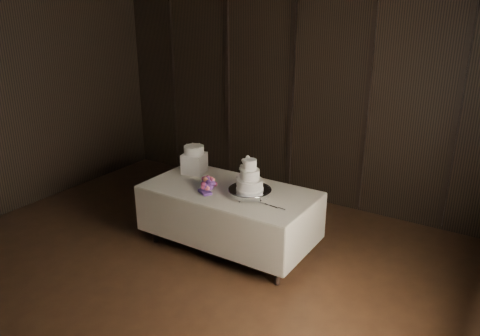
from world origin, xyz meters
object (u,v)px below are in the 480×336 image
object	(u,v)px
display_table	(229,216)
wedding_cake	(247,178)
small_cake	(194,150)
box_pedestal	(194,163)
bouquet	(208,184)
cake_stand	(250,193)

from	to	relation	value
display_table	wedding_cake	xyz separation A→B (m)	(0.29, -0.07, 0.57)
wedding_cake	small_cake	distance (m)	1.01
box_pedestal	wedding_cake	bearing A→B (deg)	-16.92
display_table	box_pedestal	size ratio (longest dim) A/B	7.67
box_pedestal	bouquet	bearing A→B (deg)	-37.10
box_pedestal	small_cake	bearing A→B (deg)	0.00
box_pedestal	small_cake	distance (m)	0.17
bouquet	box_pedestal	size ratio (longest dim) A/B	1.49
display_table	small_cake	size ratio (longest dim) A/B	8.01
display_table	cake_stand	distance (m)	0.50
display_table	small_cake	xyz separation A→B (m)	(-0.67, 0.22, 0.64)
bouquet	cake_stand	bearing A→B (deg)	7.42
box_pedestal	small_cake	world-z (taller)	small_cake
display_table	wedding_cake	size ratio (longest dim) A/B	5.75
wedding_cake	box_pedestal	world-z (taller)	wedding_cake
display_table	box_pedestal	distance (m)	0.85
bouquet	small_cake	xyz separation A→B (m)	(-0.46, 0.35, 0.24)
display_table	box_pedestal	bearing A→B (deg)	161.52
cake_stand	bouquet	world-z (taller)	bouquet
cake_stand	wedding_cake	size ratio (longest dim) A/B	1.40
bouquet	box_pedestal	distance (m)	0.58
display_table	bouquet	size ratio (longest dim) A/B	5.16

